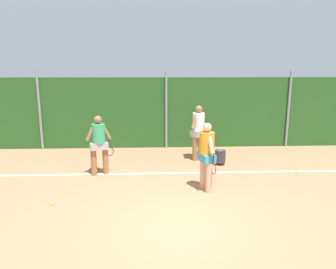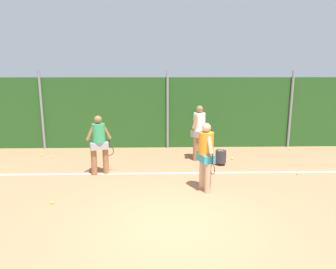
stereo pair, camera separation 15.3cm
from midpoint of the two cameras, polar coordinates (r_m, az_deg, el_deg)
The scene contains 16 objects.
ground_plane at distance 8.39m, azimuth 1.25°, elevation -10.07°, with size 26.61×26.61×0.00m, color #B2704C.
hedge_fence_backdrop at distance 12.56m, azimuth 0.24°, elevation 4.04°, with size 17.29×0.25×2.84m, color #23511E.
fence_post_left at distance 13.19m, azimuth -22.00°, elevation 4.13°, with size 0.10×0.10×3.11m, color gray.
fence_post_center at distance 12.37m, azimuth 0.27°, elevation 4.54°, with size 0.10×0.10×3.11m, color gray.
fence_post_right at distance 13.49m, azimuth 22.03°, elevation 4.28°, with size 0.10×0.10×3.11m, color gray.
court_baseline_paint at distance 9.61m, azimuth 0.87°, elevation -7.15°, with size 12.64×0.10×0.01m, color white.
player_foreground_near at distance 8.07m, azimuth 7.55°, elevation -3.47°, with size 0.45×0.79×1.81m.
player_midcourt at distance 9.48m, azimuth -12.16°, elevation -1.34°, with size 0.78×0.46×1.81m.
player_backcourt_far at distance 10.87m, azimuth 6.19°, elevation 0.92°, with size 0.62×0.64×1.92m.
ball_hopper at distance 10.51m, azimuth 10.14°, elevation -4.01°, with size 0.36×0.36×0.51m.
tennis_ball_0 at distance 11.27m, azimuth 12.17°, elevation -4.38°, with size 0.07×0.07×0.07m, color #CCDB33.
tennis_ball_1 at distance 10.31m, azimuth 23.22°, elevation -6.64°, with size 0.07×0.07×0.07m, color #CCDB33.
tennis_ball_2 at distance 13.30m, azimuth 21.94°, elevation -2.49°, with size 0.07×0.07×0.07m, color #CCDB33.
tennis_ball_3 at distance 12.34m, azimuth -22.15°, elevation -3.58°, with size 0.07×0.07×0.07m, color #CCDB33.
tennis_ball_4 at distance 7.99m, azimuth -20.10°, elevation -11.75°, with size 0.07×0.07×0.07m, color #CCDB33.
tennis_ball_5 at distance 11.97m, azimuth -20.33°, elevation -3.90°, with size 0.07×0.07×0.07m, color #CCDB33.
Camera 2 is at (-0.32, -5.83, 3.14)m, focal length 32.98 mm.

